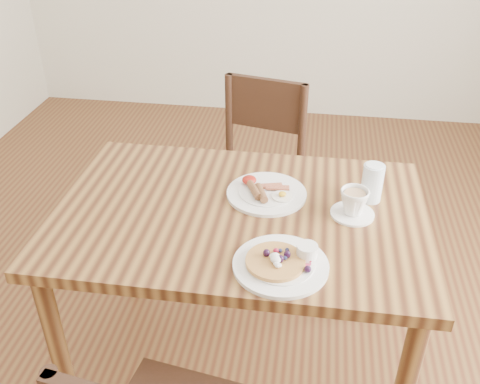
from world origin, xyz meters
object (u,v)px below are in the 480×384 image
(teacup_saucer, at_px, (354,204))
(pancake_plate, at_px, (282,262))
(dining_table, at_px, (240,235))
(breakfast_plate, at_px, (265,192))
(chair_far, at_px, (255,168))
(water_glass, at_px, (372,183))

(teacup_saucer, bearing_deg, pancake_plate, -125.08)
(dining_table, bearing_deg, pancake_plate, -58.47)
(dining_table, distance_m, breakfast_plate, 0.17)
(breakfast_plate, bearing_deg, chair_far, 100.12)
(teacup_saucer, height_order, water_glass, water_glass)
(dining_table, distance_m, water_glass, 0.47)
(teacup_saucer, relative_size, water_glass, 1.08)
(dining_table, distance_m, teacup_saucer, 0.39)
(chair_far, distance_m, pancake_plate, 1.03)
(dining_table, xyz_separation_m, teacup_saucer, (0.36, 0.03, 0.14))
(chair_far, bearing_deg, breakfast_plate, 113.06)
(breakfast_plate, distance_m, water_glass, 0.35)
(breakfast_plate, distance_m, teacup_saucer, 0.30)
(water_glass, bearing_deg, pancake_plate, -124.11)
(dining_table, bearing_deg, teacup_saucer, 4.57)
(chair_far, distance_m, water_glass, 0.82)
(dining_table, bearing_deg, chair_far, 93.12)
(chair_far, bearing_deg, dining_table, 106.06)
(breakfast_plate, bearing_deg, pancake_plate, -76.42)
(pancake_plate, bearing_deg, water_glass, 55.89)
(chair_far, distance_m, breakfast_plate, 0.68)
(teacup_saucer, distance_m, water_glass, 0.12)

